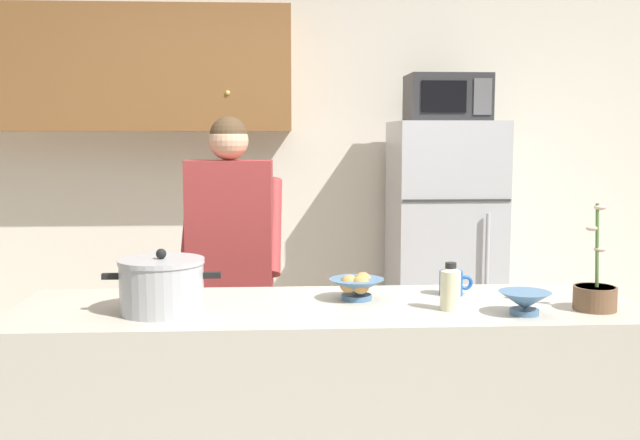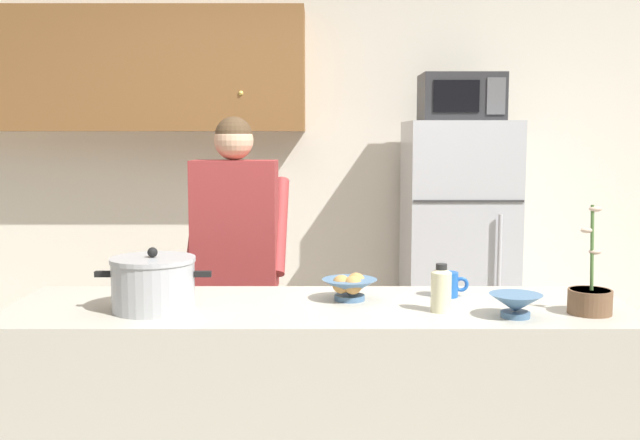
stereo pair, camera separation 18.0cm
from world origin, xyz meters
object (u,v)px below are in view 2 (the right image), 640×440
Objects in this scene: person_near_pot at (235,243)px; coffee_mug at (447,284)px; potted_orchid at (590,297)px; refrigerator at (457,254)px; cooking_pot at (153,284)px; empty_bowl at (516,304)px; bread_bowl at (350,287)px; microwave at (461,98)px; bottle_near_edge at (441,288)px.

person_near_pot reaches higher than coffee_mug.
person_near_pot is at bearing 138.22° from coffee_mug.
coffee_mug is at bearing 148.38° from potted_orchid.
refrigerator is 3.95× the size of cooking_pot.
empty_bowl is (1.25, -0.11, -0.05)m from cooking_pot.
cooking_pot reaches higher than bread_bowl.
microwave is at bearing -89.93° from refrigerator.
microwave is at bearing 78.15° from coffee_mug.
person_near_pot is (-1.26, -0.90, 0.20)m from refrigerator.
person_near_pot reaches higher than cooking_pot.
potted_orchid reaches higher than bottle_near_edge.
microwave reaches higher than empty_bowl.
coffee_mug is at bearing 11.70° from cooking_pot.
refrigerator is 12.37× the size of coffee_mug.
microwave is 2.50m from cooking_pot.
bread_bowl is (0.70, 0.16, -0.04)m from cooking_pot.
cooking_pot reaches higher than coffee_mug.
potted_orchid is at bearing -87.24° from microwave.
refrigerator is at bearing 53.44° from cooking_pot.
bottle_near_edge is (-0.06, -0.25, 0.04)m from coffee_mug.
empty_bowl is (0.18, -0.33, -0.00)m from coffee_mug.
cooking_pot is at bearing -167.35° from bread_bowl.
cooking_pot is (-1.43, -1.93, 0.21)m from refrigerator.
coffee_mug is 0.73× the size of empty_bowl.
bread_bowl is at bearing -112.65° from microwave.
bottle_near_edge is at bearing 161.41° from empty_bowl.
bottle_near_edge is (-0.24, 0.08, 0.04)m from empty_bowl.
bottle_near_edge is at bearing -30.16° from bread_bowl.
coffee_mug is at bearing 75.44° from bottle_near_edge.
bottle_near_edge is (-0.42, -1.95, 0.19)m from refrigerator.
bread_bowl is 1.15× the size of empty_bowl.
cooking_pot is at bearing -126.56° from refrigerator.
person_near_pot reaches higher than potted_orchid.
cooking_pot is 2.40× the size of bottle_near_edge.
bottle_near_edge is at bearing -1.37° from cooking_pot.
bottle_near_edge is 0.45× the size of potted_orchid.
person_near_pot is at bearing -145.12° from microwave.
bread_bowl is at bearing 12.65° from cooking_pot.
bottle_near_edge is at bearing -104.56° from coffee_mug.
potted_orchid reaches higher than empty_bowl.
empty_bowl is at bearing -4.80° from cooking_pot.
microwave is 0.30× the size of person_near_pot.
person_near_pot is 9.02× the size of empty_bowl.
person_near_pot is 3.97× the size of cooking_pot.
cooking_pot is 1.01m from bottle_near_edge.
microwave is 2.31× the size of bread_bowl.
bottle_near_edge is at bearing 176.83° from potted_orchid.
potted_orchid reaches higher than bread_bowl.
cooking_pot is at bearing 178.02° from potted_orchid.
empty_bowl is 1.06× the size of bottle_near_edge.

